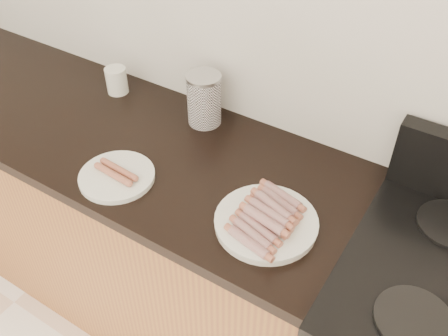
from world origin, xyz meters
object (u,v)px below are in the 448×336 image
Objects in this scene: mug at (117,80)px; main_plate at (266,224)px; side_plate at (117,176)px; canister at (204,99)px.

main_plate is at bearing -20.56° from mug.
mug reaches higher than side_plate.
main_plate is 0.84m from mug.
mug is (-0.38, -0.02, -0.04)m from canister.
main_plate is at bearing -37.23° from canister.
main_plate is at bearing 8.64° from side_plate.
side_plate is 2.35× the size of mug.
canister reaches higher than mug.
canister is at bearing 142.77° from main_plate.
canister is at bearing 81.24° from side_plate.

